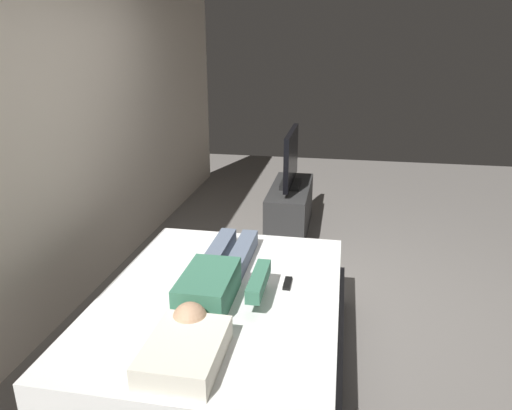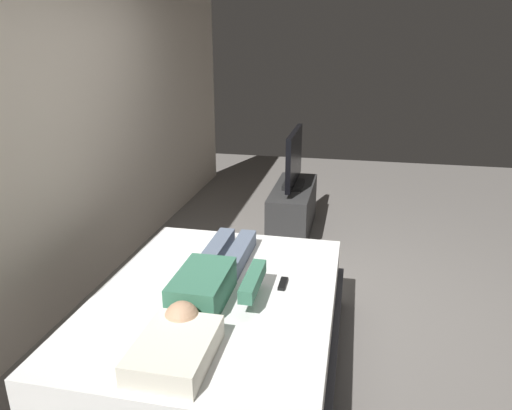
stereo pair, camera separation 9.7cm
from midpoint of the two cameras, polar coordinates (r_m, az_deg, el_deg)
The scene contains 8 objects.
ground_plane at distance 3.66m, azimuth 5.06°, elevation -13.07°, with size 10.00×10.00×0.00m, color slate.
back_wall at distance 4.08m, azimuth -19.98°, elevation 10.31°, with size 6.40×0.10×2.80m, color beige.
bed at distance 3.00m, azimuth -5.15°, elevation -15.14°, with size 1.92×1.46×0.54m.
pillow at distance 2.31m, azimuth -9.78°, elevation -16.96°, with size 0.48×0.34×0.12m, color silver.
person at distance 2.85m, azimuth -5.74°, elevation -8.80°, with size 1.26×0.46×0.18m.
remote at distance 2.94m, azimuth 2.85°, elevation -9.38°, with size 0.15×0.04×0.02m, color black.
tv_stand at distance 5.05m, azimuth 3.54°, elevation -0.49°, with size 1.10×0.40×0.50m, color #2D2D2D.
tv at distance 4.90m, azimuth 3.67°, elevation 5.41°, with size 0.88×0.20×0.59m.
Camera 1 is at (-3.10, -0.20, 1.96)m, focal length 33.29 mm.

